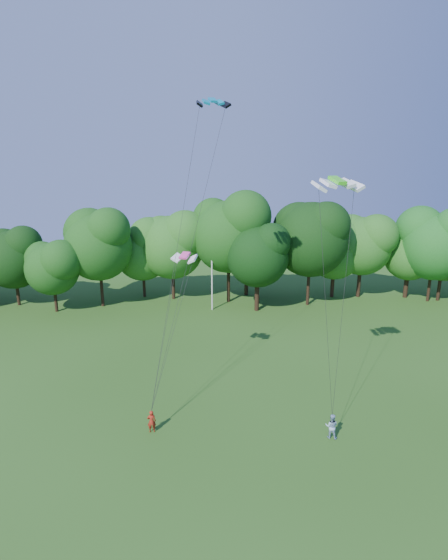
{
  "coord_description": "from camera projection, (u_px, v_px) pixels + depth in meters",
  "views": [
    {
      "loc": [
        -0.94,
        -16.66,
        17.4
      ],
      "look_at": [
        1.3,
        13.0,
        9.2
      ],
      "focal_mm": 28.0,
      "sensor_mm": 36.0,
      "label": 1
    }
  ],
  "objects": [
    {
      "name": "ground",
      "position": [
        217.0,
        540.0,
        20.71
      ],
      "size": [
        160.0,
        160.0,
        0.0
      ],
      "primitive_type": "plane",
      "color": "#264E15",
      "rests_on": "ground"
    },
    {
      "name": "tree_back_east",
      "position": [
        436.0,
        237.0,
        53.54
      ],
      "size": [
        9.04,
        9.04,
        13.15
      ],
      "color": "#392A17",
      "rests_on": "ground"
    },
    {
      "name": "tree_back_center",
      "position": [
        258.0,
        251.0,
        50.36
      ],
      "size": [
        7.96,
        7.96,
        11.57
      ],
      "color": "black",
      "rests_on": "ground"
    },
    {
      "name": "kite_pink",
      "position": [
        185.0,
        255.0,
        31.91
      ],
      "size": [
        2.06,
        1.57,
        0.42
      ],
      "rotation": [
        0.0,
        0.0,
        -0.42
      ],
      "color": "#FD46A4",
      "rests_on": "ground"
    },
    {
      "name": "utility_pole",
      "position": [
        212.0,
        279.0,
        51.51
      ],
      "size": [
        1.46,
        0.37,
        7.39
      ],
      "rotation": [
        0.0,
        0.0,
        -0.2
      ],
      "color": "silver",
      "rests_on": "ground"
    },
    {
      "name": "kite_green",
      "position": [
        337.0,
        180.0,
        26.59
      ],
      "size": [
        3.26,
        1.96,
        0.51
      ],
      "rotation": [
        0.0,
        0.0,
        0.2
      ],
      "color": "#42E622",
      "rests_on": "ground"
    },
    {
      "name": "kite_flyer_right",
      "position": [
        331.0,
        426.0,
        28.1
      ],
      "size": [
        0.98,
        0.88,
        1.68
      ],
      "primitive_type": "imported",
      "rotation": [
        0.0,
        0.0,
        2.79
      ],
      "color": "#9EBCDB",
      "rests_on": "ground"
    },
    {
      "name": "kite_teal",
      "position": [
        213.0,
        100.0,
        32.59
      ],
      "size": [
        2.66,
        1.55,
        0.5
      ],
      "rotation": [
        0.0,
        0.0,
        0.18
      ],
      "color": "#0580A8",
      "rests_on": "ground"
    },
    {
      "name": "kite_flyer_left",
      "position": [
        152.0,
        421.0,
        28.72
      ],
      "size": [
        0.6,
        0.42,
        1.56
      ],
      "primitive_type": "imported",
      "rotation": [
        0.0,
        0.0,
        3.22
      ],
      "color": "#A22415",
      "rests_on": "ground"
    }
  ]
}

